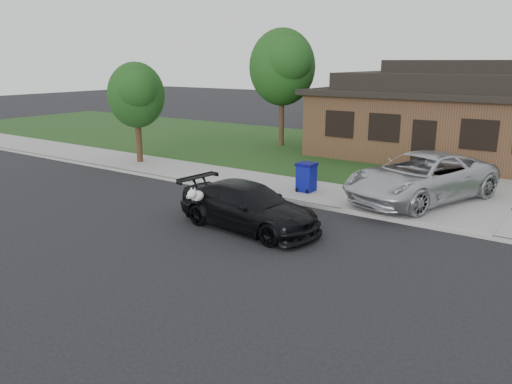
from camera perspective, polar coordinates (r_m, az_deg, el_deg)
The scene contains 11 objects.
ground at distance 15.59m, azimuth -8.58°, elevation -3.09°, with size 120.00×120.00×0.00m, color black.
sidewalk at distance 19.35m, azimuth 1.59°, elevation 0.77°, with size 60.00×3.00×0.12m, color gray.
curb at distance 18.16m, azimuth -1.01°, elevation -0.16°, with size 60.00×0.12×0.12m, color gray.
lawn at distance 26.26m, azimuth 11.26°, elevation 4.23°, with size 60.00×13.00×0.13m, color #193814.
driveway at distance 21.66m, azimuth 22.60°, elevation 1.17°, with size 4.50×13.00×0.14m, color gray.
sedan at distance 14.42m, azimuth -0.91°, elevation -1.66°, with size 4.69×2.35×1.31m.
minivan at distance 17.70m, azimuth 18.32°, elevation 1.63°, with size 2.66×5.77×1.60m, color #B4B6BC.
recycling_bin at distance 18.23m, azimuth 5.77°, elevation 1.73°, with size 0.63×0.68×1.05m.
house at distance 26.59m, azimuth 21.24°, elevation 8.16°, with size 12.60×8.60×4.65m.
tree_0 at distance 27.75m, azimuth 3.17°, elevation 14.21°, with size 3.78×3.60×6.34m.
tree_2 at distance 23.77m, azimuth -13.51°, elevation 10.82°, with size 2.73×2.60×4.59m.
Camera 1 is at (10.30, -10.71, 4.74)m, focal length 35.00 mm.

